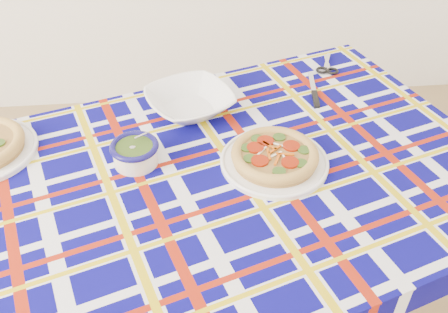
{
  "coord_description": "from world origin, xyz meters",
  "views": [
    {
      "loc": [
        0.45,
        -0.36,
        1.5
      ],
      "look_at": [
        0.54,
        0.61,
        0.7
      ],
      "focal_mm": 40.0,
      "sensor_mm": 36.0,
      "label": 1
    }
  ],
  "objects_px": {
    "main_focaccia_plate": "(275,155)",
    "pesto_bowl": "(135,151)",
    "serving_bowl": "(190,102)",
    "dining_table": "(209,199)"
  },
  "relations": [
    {
      "from": "main_focaccia_plate",
      "to": "serving_bowl",
      "type": "xyz_separation_m",
      "value": [
        -0.2,
        0.26,
        0.0
      ]
    },
    {
      "from": "pesto_bowl",
      "to": "serving_bowl",
      "type": "height_order",
      "value": "pesto_bowl"
    },
    {
      "from": "main_focaccia_plate",
      "to": "pesto_bowl",
      "type": "height_order",
      "value": "pesto_bowl"
    },
    {
      "from": "dining_table",
      "to": "serving_bowl",
      "type": "relative_size",
      "value": 6.92
    },
    {
      "from": "main_focaccia_plate",
      "to": "serving_bowl",
      "type": "relative_size",
      "value": 1.18
    },
    {
      "from": "dining_table",
      "to": "main_focaccia_plate",
      "type": "height_order",
      "value": "main_focaccia_plate"
    },
    {
      "from": "main_focaccia_plate",
      "to": "pesto_bowl",
      "type": "bearing_deg",
      "value": 174.02
    },
    {
      "from": "main_focaccia_plate",
      "to": "pesto_bowl",
      "type": "distance_m",
      "value": 0.35
    },
    {
      "from": "main_focaccia_plate",
      "to": "pesto_bowl",
      "type": "relative_size",
      "value": 2.31
    },
    {
      "from": "pesto_bowl",
      "to": "main_focaccia_plate",
      "type": "bearing_deg",
      "value": -5.98
    }
  ]
}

